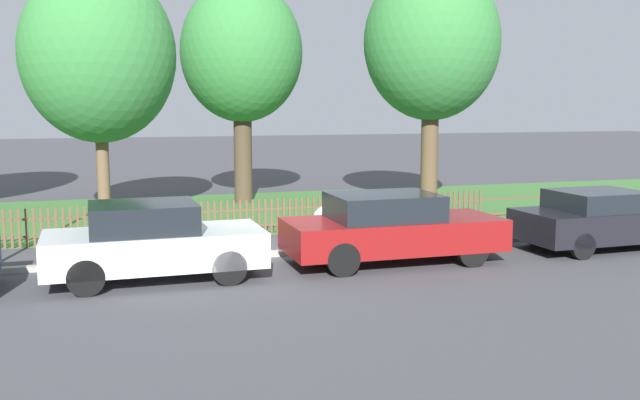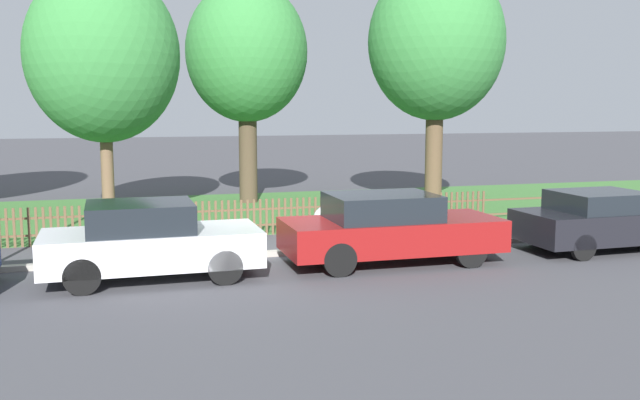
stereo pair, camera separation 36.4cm
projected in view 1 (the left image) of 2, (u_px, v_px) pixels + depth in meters
name	position (u px, v px, depth m)	size (l,w,h in m)	color
ground_plane	(281.00, 257.00, 15.72)	(120.00, 120.00, 0.00)	#424247
kerb_stone	(280.00, 253.00, 15.81)	(41.20, 0.20, 0.12)	#9E998E
grass_strip	(228.00, 211.00, 22.33)	(41.20, 8.59, 0.01)	#3D7033
park_fence	(256.00, 217.00, 18.21)	(41.20, 0.05, 0.94)	brown
parked_car_navy_estate	(152.00, 241.00, 13.53)	(4.12, 1.88, 1.50)	silver
parked_car_red_compact	(391.00, 228.00, 15.03)	(4.58, 1.89, 1.48)	maroon
parked_car_white_van	(602.00, 219.00, 16.55)	(4.10, 1.98, 1.37)	black
covered_motorcycle	(352.00, 215.00, 17.55)	(2.03, 0.78, 1.05)	black
tree_behind_motorcycle	(98.00, 55.00, 20.04)	(4.32, 4.32, 7.21)	brown
tree_mid_park	(242.00, 53.00, 23.76)	(4.07, 4.07, 7.42)	#473828
tree_far_left	(432.00, 43.00, 22.11)	(4.22, 4.22, 7.69)	brown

